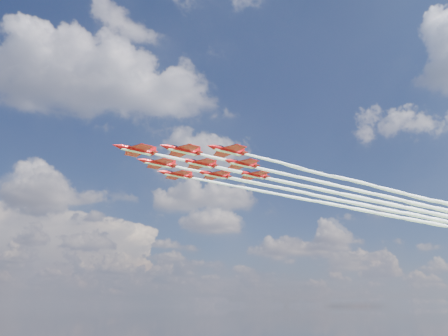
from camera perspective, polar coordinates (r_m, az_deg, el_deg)
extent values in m
cylinder|color=#B80A0E|center=(118.20, -11.35, 2.33)|extent=(8.81, 4.88, 1.25)
cone|color=#B80A0E|center=(116.19, -13.90, 2.86)|extent=(2.59, 2.08, 1.25)
cone|color=#B80A0E|center=(120.30, -9.04, 1.84)|extent=(2.02, 1.74, 1.14)
ellipsoid|color=black|center=(117.54, -12.35, 2.77)|extent=(2.58, 1.92, 0.81)
cube|color=#B80A0E|center=(118.40, -11.11, 2.25)|extent=(7.62, 11.04, 0.16)
cube|color=#B80A0E|center=(119.98, -9.38, 1.91)|extent=(3.13, 4.39, 0.14)
cube|color=#B80A0E|center=(120.41, -9.26, 2.35)|extent=(1.72, 0.89, 2.05)
cube|color=white|center=(118.01, -11.37, 2.07)|extent=(8.20, 4.44, 0.14)
cylinder|color=#B80A0E|center=(116.61, -5.48, 2.33)|extent=(8.81, 4.88, 1.25)
cone|color=#B80A0E|center=(114.07, -7.95, 2.88)|extent=(2.59, 2.08, 1.25)
cone|color=#B80A0E|center=(119.19, -3.26, 1.83)|extent=(2.02, 1.74, 1.14)
ellipsoid|color=black|center=(115.74, -6.45, 2.79)|extent=(2.58, 1.92, 0.81)
cube|color=#B80A0E|center=(116.85, -5.24, 2.25)|extent=(7.62, 11.04, 0.16)
cube|color=#B80A0E|center=(118.79, -3.58, 1.90)|extent=(3.13, 4.39, 0.14)
cube|color=#B80A0E|center=(119.25, -3.48, 2.34)|extent=(1.72, 0.89, 2.05)
cube|color=white|center=(116.41, -5.49, 2.07)|extent=(8.20, 4.44, 0.14)
cylinder|color=#B80A0E|center=(128.09, -8.58, 0.60)|extent=(8.81, 4.88, 1.25)
cone|color=#B80A0E|center=(125.79, -10.88, 1.07)|extent=(2.59, 2.08, 1.25)
cone|color=#B80A0E|center=(130.45, -6.49, 0.18)|extent=(2.02, 1.74, 1.14)
ellipsoid|color=black|center=(127.31, -9.48, 1.00)|extent=(2.58, 1.92, 0.81)
cube|color=#B80A0E|center=(128.32, -8.35, 0.53)|extent=(7.62, 11.04, 0.16)
cube|color=#B80A0E|center=(130.09, -6.80, 0.24)|extent=(3.13, 4.39, 0.14)
cube|color=#B80A0E|center=(130.50, -6.70, 0.65)|extent=(1.72, 0.89, 2.05)
cube|color=white|center=(127.92, -8.59, 0.36)|extent=(8.20, 4.44, 0.14)
cylinder|color=#B80A0E|center=(116.26, 0.49, 2.31)|extent=(8.81, 4.88, 1.25)
cone|color=#B80A0E|center=(113.22, -1.84, 2.87)|extent=(2.59, 2.08, 1.25)
cone|color=#B80A0E|center=(119.30, 2.57, 1.80)|extent=(2.02, 1.74, 1.14)
ellipsoid|color=black|center=(115.20, -0.42, 2.77)|extent=(2.58, 1.92, 0.81)
cube|color=#B80A0E|center=(116.56, 0.72, 2.22)|extent=(7.62, 11.04, 0.16)
cube|color=#B80A0E|center=(118.84, 2.27, 1.87)|extent=(3.13, 4.39, 0.14)
cube|color=#B80A0E|center=(119.31, 2.35, 2.31)|extent=(1.72, 0.89, 2.05)
cube|color=white|center=(116.07, 0.50, 2.04)|extent=(8.20, 4.44, 0.14)
cylinder|color=#B80A0E|center=(127.04, -3.15, 0.58)|extent=(8.81, 4.88, 1.25)
cone|color=#B80A0E|center=(124.26, -5.36, 1.05)|extent=(2.59, 2.08, 1.25)
cone|color=#B80A0E|center=(129.82, -1.16, 0.15)|extent=(2.02, 1.74, 1.14)
ellipsoid|color=black|center=(126.07, -4.02, 0.99)|extent=(2.58, 1.92, 0.81)
cube|color=#B80A0E|center=(127.31, -2.93, 0.51)|extent=(7.62, 11.04, 0.16)
cube|color=#B80A0E|center=(129.40, -1.45, 0.22)|extent=(3.13, 4.39, 0.14)
cube|color=#B80A0E|center=(129.84, -1.36, 0.63)|extent=(1.72, 0.89, 2.05)
cube|color=white|center=(126.86, -3.15, 0.34)|extent=(8.20, 4.44, 0.14)
cylinder|color=#B80A0E|center=(138.35, -6.21, -0.87)|extent=(8.81, 4.88, 1.25)
cone|color=#B80A0E|center=(135.80, -8.30, -0.47)|extent=(2.59, 2.08, 1.25)
cone|color=#B80A0E|center=(140.91, -4.32, -1.24)|extent=(2.02, 1.74, 1.14)
ellipsoid|color=black|center=(137.45, -7.03, -0.51)|extent=(2.58, 1.92, 0.81)
cube|color=#B80A0E|center=(138.59, -6.01, -0.93)|extent=(7.62, 11.04, 0.16)
cube|color=#B80A0E|center=(140.52, -4.60, -1.19)|extent=(3.13, 4.39, 0.14)
cube|color=#B80A0E|center=(140.92, -4.51, -0.80)|extent=(1.72, 0.89, 2.05)
cube|color=white|center=(138.18, -6.22, -1.10)|extent=(8.20, 4.44, 0.14)
cylinder|color=#B80A0E|center=(127.14, 2.32, 0.55)|extent=(8.81, 4.88, 1.25)
cone|color=#B80A0E|center=(123.90, 0.24, 1.03)|extent=(2.59, 2.08, 1.25)
cone|color=#B80A0E|center=(130.33, 4.18, 0.13)|extent=(2.02, 1.74, 1.14)
ellipsoid|color=black|center=(125.98, 1.50, 0.96)|extent=(2.58, 1.92, 0.81)
cube|color=#B80A0E|center=(127.45, 2.52, 0.48)|extent=(7.62, 11.04, 0.16)
cube|color=#B80A0E|center=(129.85, 3.91, 0.19)|extent=(3.13, 4.39, 0.14)
cube|color=#B80A0E|center=(130.30, 3.98, 0.60)|extent=(1.72, 0.89, 2.05)
cube|color=white|center=(126.96, 2.32, 0.31)|extent=(8.20, 4.44, 0.14)
cylinder|color=#B80A0E|center=(137.75, -1.18, -0.90)|extent=(8.81, 4.88, 1.25)
cone|color=#B80A0E|center=(134.77, -3.18, -0.50)|extent=(2.59, 2.08, 1.25)
cone|color=#B80A0E|center=(140.70, 0.62, -1.26)|extent=(2.02, 1.74, 1.14)
ellipsoid|color=black|center=(136.69, -1.97, -0.54)|extent=(2.58, 1.92, 0.81)
cube|color=#B80A0E|center=(138.04, -0.98, -0.96)|extent=(7.62, 11.04, 0.16)
cube|color=#B80A0E|center=(140.25, 0.36, -1.21)|extent=(3.13, 4.39, 0.14)
cube|color=#B80A0E|center=(140.67, 0.43, -0.83)|extent=(1.72, 0.89, 2.05)
cube|color=white|center=(137.59, -1.18, -1.13)|extent=(8.20, 4.44, 0.14)
cylinder|color=#B80A0E|center=(138.22, 3.86, -0.92)|extent=(8.81, 4.88, 1.25)
cone|color=#B80A0E|center=(134.83, 1.98, -0.52)|extent=(2.59, 2.08, 1.25)
cone|color=#B80A0E|center=(141.54, 5.53, -1.28)|extent=(2.02, 1.74, 1.14)
ellipsoid|color=black|center=(137.00, 3.11, -0.56)|extent=(2.58, 1.92, 0.81)
cube|color=#B80A0E|center=(138.55, 4.04, -0.98)|extent=(7.62, 11.04, 0.16)
cube|color=#B80A0E|center=(141.04, 5.29, -1.23)|extent=(3.13, 4.39, 0.14)
cube|color=#B80A0E|center=(141.47, 5.35, -0.85)|extent=(1.72, 0.89, 2.05)
cube|color=white|center=(138.06, 3.86, -1.15)|extent=(8.20, 4.44, 0.14)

